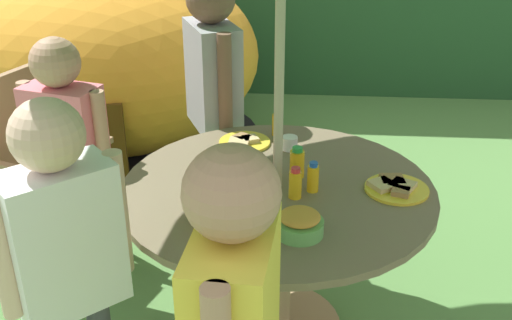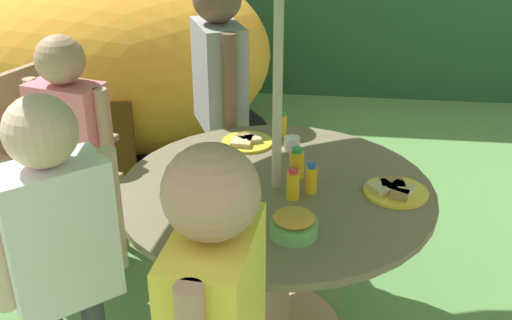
# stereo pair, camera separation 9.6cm
# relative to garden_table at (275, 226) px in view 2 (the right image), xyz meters

# --- Properties ---
(garden_table) EXTENTS (1.24, 1.24, 0.72)m
(garden_table) POSITION_rel_garden_table_xyz_m (0.00, 0.00, 0.00)
(garden_table) COLOR tan
(garden_table) RESTS_ON ground_plane
(wooden_chair) EXTENTS (0.56, 0.58, 0.99)m
(wooden_chair) POSITION_rel_garden_table_xyz_m (-1.18, 0.43, 0.01)
(wooden_chair) COLOR #93704C
(wooden_chair) RESTS_ON ground_plane
(dome_tent) EXTENTS (2.31, 2.31, 1.31)m
(dome_tent) POSITION_rel_garden_table_xyz_m (-1.27, 1.91, 0.11)
(dome_tent) COLOR orange
(dome_tent) RESTS_ON ground_plane
(child_in_grey_shirt) EXTENTS (0.33, 0.44, 1.40)m
(child_in_grey_shirt) POSITION_rel_garden_table_xyz_m (-0.36, 0.79, 0.36)
(child_in_grey_shirt) COLOR brown
(child_in_grey_shirt) RESTS_ON ground_plane
(child_in_pink_shirt) EXTENTS (0.41, 0.25, 1.23)m
(child_in_pink_shirt) POSITION_rel_garden_table_xyz_m (-0.93, 0.24, 0.25)
(child_in_pink_shirt) COLOR navy
(child_in_pink_shirt) RESTS_ON ground_plane
(child_in_white_shirt) EXTENTS (0.37, 0.36, 1.28)m
(child_in_white_shirt) POSITION_rel_garden_table_xyz_m (-0.63, -0.57, 0.28)
(child_in_white_shirt) COLOR #3F3F47
(child_in_white_shirt) RESTS_ON ground_plane
(snack_bowl) EXTENTS (0.17, 0.17, 0.09)m
(snack_bowl) POSITION_rel_garden_table_xyz_m (0.09, -0.33, 0.22)
(snack_bowl) COLOR #66B259
(snack_bowl) RESTS_ON garden_table
(plate_center_back) EXTENTS (0.23, 0.23, 0.03)m
(plate_center_back) POSITION_rel_garden_table_xyz_m (-0.17, 0.38, 0.19)
(plate_center_back) COLOR yellow
(plate_center_back) RESTS_ON garden_table
(plate_near_right) EXTENTS (0.21, 0.21, 0.03)m
(plate_near_right) POSITION_rel_garden_table_xyz_m (-0.25, 0.12, 0.19)
(plate_near_right) COLOR red
(plate_near_right) RESTS_ON garden_table
(plate_near_left) EXTENTS (0.25, 0.25, 0.03)m
(plate_near_left) POSITION_rel_garden_table_xyz_m (0.46, -0.00, 0.20)
(plate_near_left) COLOR yellow
(plate_near_left) RESTS_ON garden_table
(juice_bottle_far_left) EXTENTS (0.05, 0.05, 0.12)m
(juice_bottle_far_left) POSITION_rel_garden_table_xyz_m (-0.02, 0.50, 0.24)
(juice_bottle_far_left) COLOR yellow
(juice_bottle_far_left) RESTS_ON garden_table
(juice_bottle_far_right) EXTENTS (0.05, 0.05, 0.13)m
(juice_bottle_far_right) POSITION_rel_garden_table_xyz_m (0.07, -0.08, 0.24)
(juice_bottle_far_right) COLOR yellow
(juice_bottle_far_right) RESTS_ON garden_table
(juice_bottle_center_front) EXTENTS (0.06, 0.06, 0.11)m
(juice_bottle_center_front) POSITION_rel_garden_table_xyz_m (-0.25, -0.25, 0.23)
(juice_bottle_center_front) COLOR yellow
(juice_bottle_center_front) RESTS_ON garden_table
(juice_bottle_mid_left) EXTENTS (0.06, 0.06, 0.13)m
(juice_bottle_mid_left) POSITION_rel_garden_table_xyz_m (0.07, 0.09, 0.24)
(juice_bottle_mid_left) COLOR yellow
(juice_bottle_mid_left) RESTS_ON garden_table
(juice_bottle_mid_right) EXTENTS (0.06, 0.06, 0.13)m
(juice_bottle_mid_right) POSITION_rel_garden_table_xyz_m (-0.24, -0.35, 0.24)
(juice_bottle_mid_right) COLOR yellow
(juice_bottle_mid_right) RESTS_ON garden_table
(juice_bottle_front_edge) EXTENTS (0.05, 0.05, 0.12)m
(juice_bottle_front_edge) POSITION_rel_garden_table_xyz_m (-0.25, -0.15, 0.24)
(juice_bottle_front_edge) COLOR yellow
(juice_bottle_front_edge) RESTS_ON garden_table
(juice_bottle_back_edge) EXTENTS (0.05, 0.05, 0.12)m
(juice_bottle_back_edge) POSITION_rel_garden_table_xyz_m (0.14, -0.03, 0.24)
(juice_bottle_back_edge) COLOR yellow
(juice_bottle_back_edge) RESTS_ON garden_table
(cup_near) EXTENTS (0.07, 0.07, 0.06)m
(cup_near) POSITION_rel_garden_table_xyz_m (0.04, 0.34, 0.21)
(cup_near) COLOR white
(cup_near) RESTS_ON garden_table
(cup_far) EXTENTS (0.06, 0.06, 0.07)m
(cup_far) POSITION_rel_garden_table_xyz_m (-0.16, -0.24, 0.22)
(cup_far) COLOR white
(cup_far) RESTS_ON garden_table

